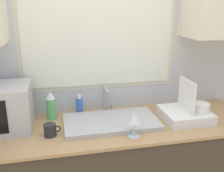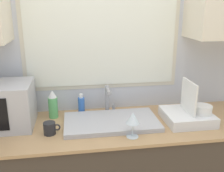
{
  "view_description": "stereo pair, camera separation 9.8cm",
  "coord_description": "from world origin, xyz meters",
  "px_view_note": "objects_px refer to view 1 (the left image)",
  "views": [
    {
      "loc": [
        -0.32,
        -1.29,
        1.69
      ],
      "look_at": [
        0.02,
        0.26,
        1.19
      ],
      "focal_mm": 42.0,
      "sensor_mm": 36.0,
      "label": 1
    },
    {
      "loc": [
        -0.22,
        -1.31,
        1.69
      ],
      "look_at": [
        0.02,
        0.26,
        1.19
      ],
      "focal_mm": 42.0,
      "sensor_mm": 36.0,
      "label": 2
    }
  ],
  "objects_px": {
    "soap_bottle": "(79,106)",
    "mug_near_sink": "(50,130)",
    "faucet": "(106,98)",
    "wine_glass": "(134,118)",
    "dish_rack": "(187,113)",
    "spray_bottle": "(51,106)"
  },
  "relations": [
    {
      "from": "soap_bottle",
      "to": "mug_near_sink",
      "type": "height_order",
      "value": "soap_bottle"
    },
    {
      "from": "soap_bottle",
      "to": "faucet",
      "type": "bearing_deg",
      "value": -7.46
    },
    {
      "from": "faucet",
      "to": "wine_glass",
      "type": "xyz_separation_m",
      "value": [
        0.1,
        -0.39,
        -0.0
      ]
    },
    {
      "from": "faucet",
      "to": "soap_bottle",
      "type": "relative_size",
      "value": 1.37
    },
    {
      "from": "soap_bottle",
      "to": "mug_near_sink",
      "type": "distance_m",
      "value": 0.37
    },
    {
      "from": "spray_bottle",
      "to": "mug_near_sink",
      "type": "distance_m",
      "value": 0.26
    },
    {
      "from": "soap_bottle",
      "to": "mug_near_sink",
      "type": "relative_size",
      "value": 1.43
    },
    {
      "from": "faucet",
      "to": "spray_bottle",
      "type": "bearing_deg",
      "value": -177.33
    },
    {
      "from": "faucet",
      "to": "spray_bottle",
      "type": "distance_m",
      "value": 0.4
    },
    {
      "from": "mug_near_sink",
      "to": "wine_glass",
      "type": "relative_size",
      "value": 0.66
    },
    {
      "from": "spray_bottle",
      "to": "soap_bottle",
      "type": "distance_m",
      "value": 0.21
    },
    {
      "from": "mug_near_sink",
      "to": "wine_glass",
      "type": "xyz_separation_m",
      "value": [
        0.5,
        -0.11,
        0.08
      ]
    },
    {
      "from": "faucet",
      "to": "spray_bottle",
      "type": "relative_size",
      "value": 1.01
    },
    {
      "from": "faucet",
      "to": "dish_rack",
      "type": "bearing_deg",
      "value": -23.82
    },
    {
      "from": "spray_bottle",
      "to": "wine_glass",
      "type": "height_order",
      "value": "spray_bottle"
    },
    {
      "from": "dish_rack",
      "to": "wine_glass",
      "type": "bearing_deg",
      "value": -160.25
    },
    {
      "from": "faucet",
      "to": "mug_near_sink",
      "type": "xyz_separation_m",
      "value": [
        -0.41,
        -0.27,
        -0.08
      ]
    },
    {
      "from": "dish_rack",
      "to": "wine_glass",
      "type": "distance_m",
      "value": 0.47
    },
    {
      "from": "dish_rack",
      "to": "mug_near_sink",
      "type": "xyz_separation_m",
      "value": [
        -0.93,
        -0.04,
        -0.01
      ]
    },
    {
      "from": "spray_bottle",
      "to": "faucet",
      "type": "bearing_deg",
      "value": 2.67
    },
    {
      "from": "soap_bottle",
      "to": "wine_glass",
      "type": "relative_size",
      "value": 0.94
    },
    {
      "from": "faucet",
      "to": "wine_glass",
      "type": "distance_m",
      "value": 0.4
    }
  ]
}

